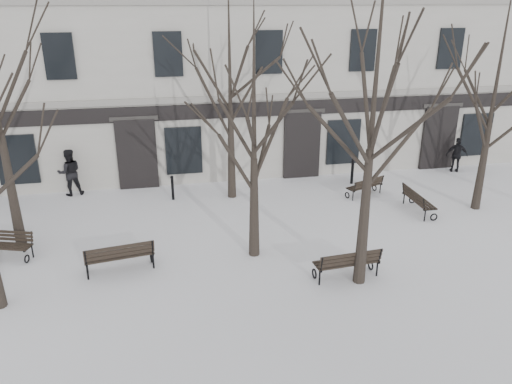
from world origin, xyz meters
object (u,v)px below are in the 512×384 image
object	(u,v)px
tree_2	(376,74)
bench_5	(418,200)
bench_3	(5,244)
bench_4	(365,186)
bench_1	(120,255)
tree_1	(254,107)
bench_2	(348,262)

from	to	relation	value
tree_2	bench_5	distance (m)	7.79
bench_3	bench_4	size ratio (longest dim) A/B	1.05
bench_1	tree_2	bearing A→B (deg)	155.38
tree_1	bench_1	distance (m)	5.71
bench_1	bench_3	distance (m)	3.80
bench_2	bench_1	bearing A→B (deg)	-19.15
bench_4	bench_5	bearing A→B (deg)	101.46
tree_1	bench_2	world-z (taller)	tree_1
bench_2	bench_4	bearing A→B (deg)	-121.87
tree_1	tree_2	xyz separation A→B (m)	(2.57, -2.13, 1.11)
bench_2	bench_5	size ratio (longest dim) A/B	1.07
bench_3	bench_2	bearing A→B (deg)	0.15
bench_1	bench_2	xyz separation A→B (m)	(6.28, -1.61, -0.02)
bench_3	bench_5	bearing A→B (deg)	21.40
tree_2	bench_4	size ratio (longest dim) A/B	5.49
tree_2	bench_3	distance (m)	11.82
tree_1	bench_3	bearing A→B (deg)	170.42
tree_1	tree_2	world-z (taller)	tree_2
tree_1	bench_4	xyz separation A→B (m)	(5.30, 3.96, -4.17)
bench_3	bench_4	xyz separation A→B (m)	(12.75, 2.70, -0.02)
bench_3	bench_4	bearing A→B (deg)	30.06
tree_2	bench_2	bearing A→B (deg)	141.06
tree_2	bench_2	size ratio (longest dim) A/B	4.79
bench_4	tree_2	bearing A→B (deg)	44.03
bench_4	tree_1	bearing A→B (deg)	14.89
bench_1	bench_4	xyz separation A→B (m)	(9.28, 4.25, -0.10)
bench_4	bench_5	world-z (taller)	bench_5
tree_2	bench_2	xyz separation A→B (m)	(-0.28, 0.22, -5.21)
tree_1	bench_5	world-z (taller)	tree_1
tree_1	bench_4	size ratio (longest dim) A/B	4.43
bench_1	bench_4	bearing A→B (deg)	-164.40
bench_2	bench_5	xyz separation A→B (m)	(4.24, 3.97, -0.03)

